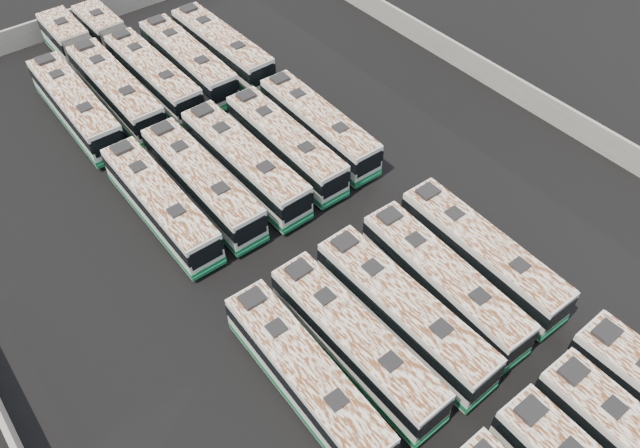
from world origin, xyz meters
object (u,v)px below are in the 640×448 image
(bus_back_center, at_px, (135,59))
(bus_back_far_left, at_px, (76,106))
(bus_midback_center, at_px, (245,163))
(bus_midfront_left, at_px, (355,342))
(bus_back_left, at_px, (99,72))
(bus_midback_right, at_px, (285,144))
(bus_midfront_right, at_px, (443,282))
(bus_back_far_right, at_px, (222,48))
(bus_midfront_far_left, at_px, (306,377))
(bus_midback_left, at_px, (202,183))
(bus_midfront_center, at_px, (403,312))
(bus_back_right, at_px, (188,61))
(bus_midfront_far_right, at_px, (481,254))
(bus_midback_far_right, at_px, (318,126))
(bus_midback_far_left, at_px, (161,204))

(bus_back_center, bearing_deg, bus_back_far_left, -154.59)
(bus_midback_center, distance_m, bus_back_center, 17.54)
(bus_midfront_left, distance_m, bus_back_left, 34.15)
(bus_midback_right, relative_size, bus_back_left, 0.61)
(bus_midfront_right, distance_m, bus_back_far_right, 31.11)
(bus_midfront_far_left, height_order, bus_midfront_right, bus_midfront_right)
(bus_midfront_left, relative_size, bus_back_far_right, 0.98)
(bus_midback_left, distance_m, bus_back_left, 17.43)
(bus_back_far_right, bearing_deg, bus_midback_center, -117.36)
(bus_midfront_center, distance_m, bus_back_far_left, 31.65)
(bus_midback_center, xyz_separation_m, bus_back_right, (3.51, 14.26, -0.02))
(bus_midfront_center, relative_size, bus_midback_right, 1.04)
(bus_midfront_left, xyz_separation_m, bus_midfront_center, (3.52, -0.18, 0.04))
(bus_midfront_far_left, distance_m, bus_midfront_center, 7.04)
(bus_midfront_right, height_order, bus_midback_center, bus_midback_center)
(bus_back_center, bearing_deg, bus_midfront_far_right, -79.08)
(bus_midback_left, distance_m, bus_back_far_left, 14.39)
(bus_midfront_far_right, height_order, bus_midback_center, bus_midback_center)
(bus_midfront_center, bearing_deg, bus_midfront_far_right, 0.31)
(bus_midfront_right, relative_size, bus_midfront_far_right, 1.00)
(bus_midfront_center, distance_m, bus_midback_left, 17.26)
(bus_midback_right, bearing_deg, bus_midback_center, 179.37)
(bus_midfront_right, bearing_deg, bus_midfront_far_right, 2.49)
(bus_midfront_right, xyz_separation_m, bus_midback_far_right, (3.46, 16.79, -0.01))
(bus_midfront_right, xyz_separation_m, bus_back_far_left, (-10.45, 30.74, 0.07))
(bus_back_left, xyz_separation_m, bus_back_center, (3.41, -0.03, -0.07))
(bus_midback_far_left, xyz_separation_m, bus_midback_right, (10.47, -0.17, -0.01))
(bus_midfront_right, bearing_deg, bus_midback_far_right, 79.80)
(bus_back_right, bearing_deg, bus_midfront_far_left, -108.22)
(bus_midfront_left, height_order, bus_midfront_right, bus_midfront_left)
(bus_back_left, bearing_deg, bus_back_center, 0.03)
(bus_midfront_center, distance_m, bus_midfront_right, 3.49)
(bus_midfront_left, xyz_separation_m, bus_back_far_left, (-3.45, 30.69, 0.06))
(bus_back_left, bearing_deg, bus_midback_left, -89.90)
(bus_back_far_left, distance_m, bus_back_center, 7.76)
(bus_midback_left, bearing_deg, bus_midfront_far_left, -101.92)
(bus_midfront_far_right, bearing_deg, bus_midfront_far_left, -179.27)
(bus_midback_far_left, bearing_deg, bus_back_far_right, 45.64)
(bus_midfront_right, distance_m, bus_back_center, 34.34)
(bus_midfront_far_right, distance_m, bus_back_right, 31.03)
(bus_midback_far_left, xyz_separation_m, bus_back_left, (3.46, 17.45, 0.07))
(bus_back_far_left, height_order, bus_back_far_right, bus_back_far_left)
(bus_midback_far_left, relative_size, bus_back_left, 0.62)
(bus_back_far_left, relative_size, bus_back_right, 1.02)
(bus_midback_far_right, bearing_deg, bus_midback_center, -177.83)
(bus_midback_far_right, xyz_separation_m, bus_back_right, (-3.48, 14.10, 0.05))
(bus_midfront_left, bearing_deg, bus_back_center, 83.17)
(bus_midfront_right, height_order, bus_midback_right, bus_midfront_right)
(bus_midback_far_left, bearing_deg, bus_midfront_left, -78.60)
(bus_midfront_far_left, distance_m, bus_midback_right, 19.61)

